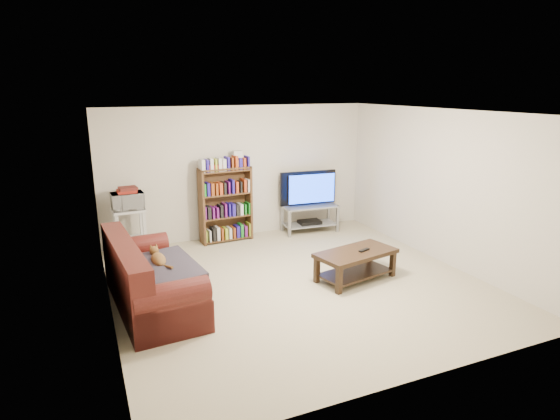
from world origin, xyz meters
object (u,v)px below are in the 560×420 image
sofa (147,283)px  coffee_table (356,260)px  tv_stand (310,214)px  bookshelf (226,204)px

sofa → coffee_table: (2.90, -0.30, -0.01)m
tv_stand → bookshelf: bearing=-179.6°
sofa → coffee_table: bearing=-10.4°
tv_stand → bookshelf: size_ratio=0.80×
tv_stand → coffee_table: bearing=-96.5°
coffee_table → bookshelf: (-1.20, 2.44, 0.40)m
sofa → tv_stand: bearing=26.9°
coffee_table → bookshelf: bookshelf is taller
coffee_table → bookshelf: size_ratio=0.95×
coffee_table → tv_stand: 2.38m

